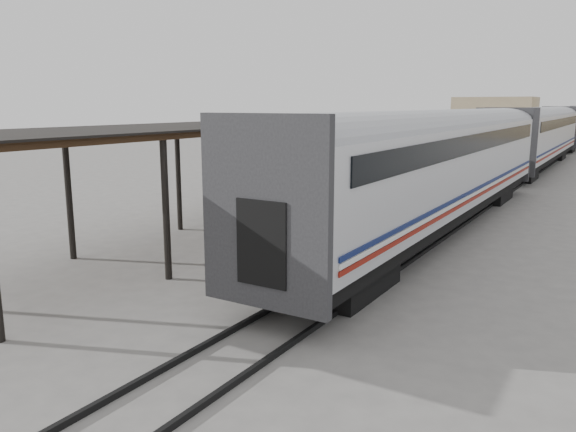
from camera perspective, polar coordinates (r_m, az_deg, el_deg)
The scene contains 10 objects.
ground at distance 16.93m, azimuth -3.98°, elevation -5.36°, with size 160.00×160.00×0.00m, color slate.
train at distance 47.44m, azimuth 24.12°, elevation 7.71°, with size 3.45×76.01×4.01m.
canopy at distance 39.35m, azimuth 12.62°, elevation 9.79°, with size 4.90×64.30×4.15m.
rails at distance 47.83m, azimuth 23.91°, elevation 4.57°, with size 1.54×150.00×0.12m.
building_left at distance 97.17m, azimuth 20.24°, elevation 9.50°, with size 12.00×8.00×6.00m, color tan.
baggage_cart at distance 16.50m, azimuth -1.70°, elevation -3.43°, with size 1.86×2.65×0.86m.
suitcase_stack at distance 16.74m, azimuth -1.66°, elevation -1.76°, with size 1.13×1.26×0.56m.
luggage_tug at distance 29.80m, azimuth 7.84°, elevation 3.01°, with size 1.43×1.74×1.33m.
porter at distance 15.58m, azimuth -2.27°, elevation 0.13°, with size 0.71×0.46×1.93m, color navy.
pedestrian at distance 33.73m, azimuth 12.15°, elevation 4.37°, with size 1.10×0.46×1.87m, color black.
Camera 1 is at (9.45, -13.18, 4.83)m, focal length 35.00 mm.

